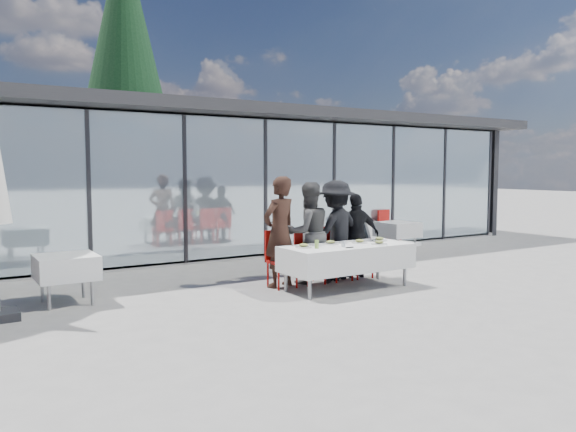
% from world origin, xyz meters
% --- Properties ---
extents(ground, '(90.00, 90.00, 0.00)m').
position_xyz_m(ground, '(0.00, 0.00, 0.00)').
color(ground, gray).
rests_on(ground, ground).
extents(pavilion, '(14.80, 8.80, 3.44)m').
position_xyz_m(pavilion, '(2.00, 8.16, 2.15)').
color(pavilion, gray).
rests_on(pavilion, ground).
extents(treeline, '(62.50, 2.00, 4.40)m').
position_xyz_m(treeline, '(-2.00, 28.00, 2.20)').
color(treeline, '#193C13').
rests_on(treeline, ground).
extents(dining_table, '(2.26, 0.96, 0.75)m').
position_xyz_m(dining_table, '(0.51, 0.34, 0.54)').
color(dining_table, silver).
rests_on(dining_table, ground).
extents(diner_a, '(0.85, 0.85, 1.90)m').
position_xyz_m(diner_a, '(-0.37, 1.08, 0.95)').
color(diner_a, '#321D16').
rests_on(diner_a, ground).
extents(diner_chair_a, '(0.44, 0.44, 0.97)m').
position_xyz_m(diner_chair_a, '(-0.37, 1.09, 0.54)').
color(diner_chair_a, '#B2100B').
rests_on(diner_chair_a, ground).
extents(diner_b, '(0.97, 0.97, 1.80)m').
position_xyz_m(diner_b, '(0.22, 1.08, 0.90)').
color(diner_b, '#444444').
rests_on(diner_b, ground).
extents(diner_chair_b, '(0.44, 0.44, 0.97)m').
position_xyz_m(diner_chair_b, '(0.22, 1.09, 0.54)').
color(diner_chair_b, '#B2100B').
rests_on(diner_chair_b, ground).
extents(diner_c, '(1.42, 1.42, 1.82)m').
position_xyz_m(diner_c, '(0.84, 1.08, 0.91)').
color(diner_c, black).
rests_on(diner_c, ground).
extents(diner_chair_c, '(0.44, 0.44, 0.97)m').
position_xyz_m(diner_chair_c, '(0.84, 1.09, 0.54)').
color(diner_chair_c, '#B2100B').
rests_on(diner_chair_c, ground).
extents(diner_d, '(1.09, 1.09, 1.57)m').
position_xyz_m(diner_d, '(1.32, 1.08, 0.79)').
color(diner_d, black).
rests_on(diner_d, ground).
extents(diner_chair_d, '(0.44, 0.44, 0.97)m').
position_xyz_m(diner_chair_d, '(1.32, 1.09, 0.54)').
color(diner_chair_d, '#B2100B').
rests_on(diner_chair_d, ground).
extents(plate_a, '(0.28, 0.28, 0.07)m').
position_xyz_m(plate_a, '(-0.29, 0.46, 0.77)').
color(plate_a, silver).
rests_on(plate_a, dining_table).
extents(plate_b, '(0.28, 0.28, 0.07)m').
position_xyz_m(plate_b, '(0.32, 0.55, 0.77)').
color(plate_b, silver).
rests_on(plate_b, dining_table).
extents(plate_c, '(0.28, 0.28, 0.07)m').
position_xyz_m(plate_c, '(0.85, 0.41, 0.77)').
color(plate_c, silver).
rests_on(plate_c, dining_table).
extents(plate_d, '(0.28, 0.28, 0.07)m').
position_xyz_m(plate_d, '(1.35, 0.47, 0.77)').
color(plate_d, silver).
rests_on(plate_d, dining_table).
extents(plate_extra, '(0.28, 0.28, 0.07)m').
position_xyz_m(plate_extra, '(1.02, 0.10, 0.77)').
color(plate_extra, silver).
rests_on(plate_extra, dining_table).
extents(juice_bottle, '(0.06, 0.06, 0.14)m').
position_xyz_m(juice_bottle, '(-0.18, 0.25, 0.82)').
color(juice_bottle, '#97C552').
rests_on(juice_bottle, dining_table).
extents(drinking_glasses, '(0.07, 0.07, 0.10)m').
position_xyz_m(drinking_glasses, '(0.29, 0.15, 0.80)').
color(drinking_glasses, silver).
rests_on(drinking_glasses, dining_table).
extents(folded_eyeglasses, '(0.14, 0.03, 0.01)m').
position_xyz_m(folded_eyeglasses, '(0.31, 0.02, 0.76)').
color(folded_eyeglasses, black).
rests_on(folded_eyeglasses, dining_table).
extents(spare_table_left, '(0.86, 0.86, 0.74)m').
position_xyz_m(spare_table_left, '(-3.72, 1.73, 0.55)').
color(spare_table_left, silver).
rests_on(spare_table_left, ground).
extents(spare_table_right, '(0.86, 0.86, 0.74)m').
position_xyz_m(spare_table_right, '(4.17, 3.02, 0.55)').
color(spare_table_right, silver).
rests_on(spare_table_right, ground).
extents(spare_chair_a, '(0.50, 0.50, 0.97)m').
position_xyz_m(spare_chair_a, '(4.98, 4.23, 0.54)').
color(spare_chair_a, '#B2100B').
rests_on(spare_chair_a, ground).
extents(spare_chair_b, '(0.50, 0.50, 0.97)m').
position_xyz_m(spare_chair_b, '(4.50, 4.01, 0.54)').
color(spare_chair_b, '#B2100B').
rests_on(spare_chair_b, ground).
extents(lounger, '(0.89, 1.43, 0.72)m').
position_xyz_m(lounger, '(4.34, 3.56, 0.26)').
color(lounger, silver).
rests_on(lounger, ground).
extents(conifer_tree, '(4.00, 4.00, 10.50)m').
position_xyz_m(conifer_tree, '(0.50, 13.00, 5.99)').
color(conifer_tree, '#382316').
rests_on(conifer_tree, ground).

